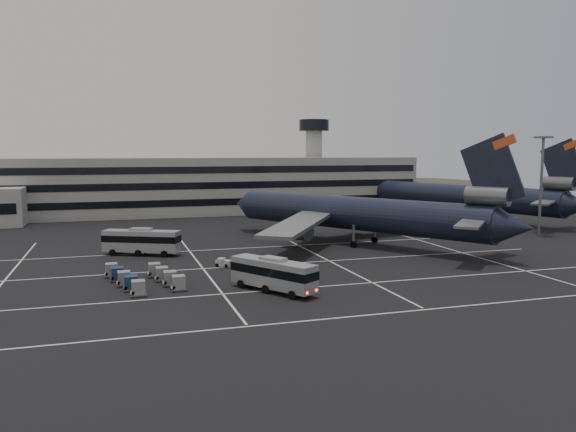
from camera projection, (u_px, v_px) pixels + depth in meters
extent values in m
plane|color=black|center=(254.00, 272.00, 72.61)|extent=(260.00, 260.00, 0.00)
cube|color=silver|center=(311.00, 320.00, 51.75)|extent=(90.00, 0.25, 0.01)
cube|color=silver|center=(275.00, 290.00, 63.13)|extent=(90.00, 0.25, 0.01)
cube|color=silver|center=(247.00, 266.00, 76.41)|extent=(90.00, 0.25, 0.01)
cube|color=silver|center=(227.00, 249.00, 89.68)|extent=(90.00, 0.25, 0.01)
cube|color=silver|center=(7.00, 277.00, 69.44)|extent=(0.25, 55.00, 0.01)
cube|color=silver|center=(201.00, 266.00, 76.53)|extent=(0.25, 55.00, 0.01)
cube|color=silver|center=(324.00, 258.00, 81.85)|extent=(0.25, 55.00, 0.01)
cube|color=silver|center=(455.00, 250.00, 88.35)|extent=(0.25, 55.00, 0.01)
cube|color=gray|center=(185.00, 186.00, 140.10)|extent=(120.00, 18.00, 14.00)
cube|color=black|center=(190.00, 203.00, 131.92)|extent=(118.00, 0.20, 1.60)
cube|color=black|center=(189.00, 186.00, 131.46)|extent=(118.00, 0.20, 1.60)
cube|color=black|center=(189.00, 170.00, 131.04)|extent=(118.00, 0.20, 1.60)
cylinder|color=gray|center=(314.00, 168.00, 151.88)|extent=(4.40, 4.40, 22.00)
cylinder|color=black|center=(314.00, 125.00, 150.57)|extent=(8.00, 8.00, 3.00)
ellipsoid|color=#38332B|center=(228.00, 218.00, 244.26)|extent=(252.00, 180.00, 44.00)
ellipsoid|color=#38332B|center=(393.00, 203.00, 267.39)|extent=(168.00, 120.00, 24.00)
cylinder|color=slate|center=(541.00, 187.00, 102.95)|extent=(0.50, 0.50, 18.00)
cube|color=slate|center=(544.00, 137.00, 101.91)|extent=(2.40, 2.40, 0.35)
cylinder|color=black|center=(355.00, 213.00, 94.13)|extent=(30.02, 43.77, 5.60)
cone|color=black|center=(245.00, 204.00, 111.19)|extent=(7.13, 6.77, 5.60)
cone|color=black|center=(515.00, 227.00, 76.88)|extent=(6.92, 6.90, 5.04)
cube|color=black|center=(492.00, 173.00, 78.31)|extent=(5.41, 8.32, 10.97)
cube|color=#CD4C1B|center=(504.00, 142.00, 76.85)|extent=(2.17, 3.04, 2.24)
cylinder|color=#595B60|center=(488.00, 196.00, 79.01)|extent=(5.45, 6.52, 2.70)
cube|color=slate|center=(471.00, 223.00, 76.59)|extent=(7.64, 7.50, 0.87)
cube|color=slate|center=(495.00, 218.00, 82.89)|extent=(8.15, 5.55, 0.87)
cube|color=slate|center=(298.00, 224.00, 86.14)|extent=(17.45, 20.99, 1.75)
cylinder|color=#595B60|center=(295.00, 231.00, 90.54)|extent=(5.19, 6.10, 2.70)
cube|color=slate|center=(383.00, 211.00, 104.90)|extent=(22.61, 9.14, 1.75)
cylinder|color=#595B60|center=(361.00, 220.00, 104.80)|extent=(5.19, 6.10, 2.70)
cylinder|color=slate|center=(286.00, 223.00, 104.47)|extent=(0.44, 0.44, 3.00)
cylinder|color=black|center=(286.00, 232.00, 104.66)|extent=(1.00, 1.20, 1.10)
cylinder|color=slate|center=(354.00, 234.00, 90.77)|extent=(0.44, 0.44, 3.00)
cylinder|color=black|center=(353.00, 244.00, 90.96)|extent=(1.00, 1.20, 1.10)
cylinder|color=slate|center=(375.00, 230.00, 95.57)|extent=(0.44, 0.44, 3.00)
cylinder|color=black|center=(375.00, 240.00, 95.76)|extent=(1.00, 1.20, 1.10)
cylinder|color=black|center=(462.00, 197.00, 128.50)|extent=(21.47, 47.07, 5.60)
cone|color=black|center=(378.00, 190.00, 149.28)|extent=(6.79, 6.13, 5.60)
cube|color=black|center=(563.00, 167.00, 109.42)|extent=(3.67, 9.09, 10.97)
cube|color=#CD4C1B|center=(572.00, 145.00, 107.75)|extent=(1.61, 3.23, 2.24)
cylinder|color=#595B60|center=(560.00, 183.00, 110.19)|extent=(4.57, 6.56, 2.70)
cube|color=slate|center=(545.00, 202.00, 108.48)|extent=(8.07, 6.67, 0.87)
cube|color=slate|center=(567.00, 200.00, 113.50)|extent=(7.87, 4.18, 0.87)
cylinder|color=slate|center=(461.00, 210.00, 128.85)|extent=(0.44, 0.44, 3.00)
cylinder|color=black|center=(461.00, 217.00, 129.04)|extent=(0.84, 1.20, 1.10)
cube|color=#9EA1A6|center=(273.00, 274.00, 62.25)|extent=(7.93, 10.57, 2.98)
cube|color=black|center=(273.00, 270.00, 62.21)|extent=(8.01, 10.65, 0.94)
cube|color=#9EA1A6|center=(273.00, 259.00, 62.06)|extent=(2.93, 3.37, 0.35)
cylinder|color=black|center=(292.00, 295.00, 59.02)|extent=(0.78, 0.98, 0.95)
cylinder|color=black|center=(307.00, 291.00, 60.90)|extent=(0.78, 0.98, 0.95)
cylinder|color=black|center=(266.00, 289.00, 61.49)|extent=(0.78, 0.98, 0.95)
cylinder|color=black|center=(280.00, 285.00, 63.37)|extent=(0.78, 0.98, 0.95)
cylinder|color=black|center=(241.00, 284.00, 63.96)|extent=(0.78, 0.98, 0.95)
cylinder|color=black|center=(256.00, 280.00, 65.83)|extent=(0.78, 0.98, 0.95)
cube|color=#FF0C05|center=(307.00, 293.00, 58.24)|extent=(0.25, 0.20, 0.22)
cube|color=#FF0C05|center=(317.00, 290.00, 59.45)|extent=(0.25, 0.20, 0.22)
cube|color=#9EA1A6|center=(142.00, 241.00, 84.26)|extent=(11.52, 7.46, 3.15)
cube|color=black|center=(141.00, 238.00, 84.22)|extent=(11.60, 7.54, 1.00)
cube|color=#9EA1A6|center=(141.00, 229.00, 84.06)|extent=(3.57, 2.90, 0.37)
cylinder|color=black|center=(164.00, 254.00, 82.54)|extent=(1.05, 0.75, 1.01)
cylinder|color=black|center=(171.00, 251.00, 85.12)|extent=(1.05, 0.75, 1.01)
cylinder|color=black|center=(138.00, 253.00, 83.16)|extent=(1.05, 0.75, 1.01)
cylinder|color=black|center=(145.00, 250.00, 85.74)|extent=(1.05, 0.75, 1.01)
cylinder|color=black|center=(113.00, 253.00, 83.79)|extent=(1.05, 0.75, 1.01)
cylinder|color=black|center=(120.00, 249.00, 86.36)|extent=(1.05, 0.75, 1.01)
cube|color=#BBBCB7|center=(224.00, 263.00, 75.95)|extent=(2.19, 2.07, 0.80)
cube|color=#BBBCB7|center=(226.00, 259.00, 75.72)|extent=(1.24, 1.26, 0.44)
cylinder|color=black|center=(226.00, 266.00, 75.26)|extent=(0.51, 0.47, 0.50)
cylinder|color=black|center=(230.00, 265.00, 76.15)|extent=(0.51, 0.47, 0.50)
cylinder|color=black|center=(217.00, 265.00, 75.80)|extent=(0.51, 0.47, 0.50)
cylinder|color=black|center=(221.00, 264.00, 76.70)|extent=(0.51, 0.47, 0.50)
cube|color=#2D2D30|center=(139.00, 294.00, 60.61)|extent=(2.19, 2.38, 0.16)
cylinder|color=black|center=(139.00, 295.00, 60.61)|extent=(0.09, 0.18, 0.18)
cube|color=gray|center=(138.00, 287.00, 60.52)|extent=(1.73, 1.73, 1.46)
cube|color=#2D2D30|center=(179.00, 289.00, 63.01)|extent=(2.19, 2.38, 0.16)
cylinder|color=black|center=(179.00, 289.00, 63.02)|extent=(0.09, 0.18, 0.18)
cube|color=gray|center=(178.00, 282.00, 62.92)|extent=(1.73, 1.73, 1.46)
cube|color=#2D2D30|center=(131.00, 289.00, 62.92)|extent=(2.19, 2.38, 0.16)
cylinder|color=black|center=(131.00, 290.00, 62.92)|extent=(0.09, 0.18, 0.18)
cube|color=navy|center=(131.00, 282.00, 62.82)|extent=(1.73, 1.73, 1.46)
cube|color=#2D2D30|center=(170.00, 284.00, 65.32)|extent=(2.19, 2.38, 0.16)
cylinder|color=black|center=(170.00, 285.00, 65.32)|extent=(0.09, 0.18, 0.18)
cube|color=gray|center=(170.00, 277.00, 65.22)|extent=(1.73, 1.73, 1.46)
cube|color=#2D2D30|center=(124.00, 284.00, 65.22)|extent=(2.19, 2.38, 0.16)
cylinder|color=black|center=(124.00, 285.00, 65.23)|extent=(0.09, 0.18, 0.18)
cube|color=gray|center=(124.00, 278.00, 65.13)|extent=(1.73, 1.73, 1.46)
cube|color=#2D2D30|center=(162.00, 280.00, 67.62)|extent=(2.19, 2.38, 0.16)
cylinder|color=black|center=(162.00, 280.00, 67.63)|extent=(0.09, 0.18, 0.18)
cube|color=gray|center=(162.00, 273.00, 67.53)|extent=(1.73, 1.73, 1.46)
cube|color=#2D2D30|center=(118.00, 280.00, 67.53)|extent=(2.19, 2.38, 0.16)
cylinder|color=black|center=(118.00, 280.00, 67.54)|extent=(0.09, 0.18, 0.18)
cube|color=navy|center=(118.00, 273.00, 67.44)|extent=(1.73, 1.73, 1.46)
cube|color=#2D2D30|center=(155.00, 275.00, 69.93)|extent=(2.19, 2.38, 0.16)
cylinder|color=black|center=(155.00, 276.00, 69.94)|extent=(0.09, 0.18, 0.18)
cube|color=gray|center=(154.00, 269.00, 69.84)|extent=(1.73, 1.73, 1.46)
cube|color=#2D2D30|center=(112.00, 276.00, 69.84)|extent=(2.19, 2.38, 0.16)
cylinder|color=black|center=(112.00, 276.00, 69.84)|extent=(0.09, 0.18, 0.18)
cube|color=gray|center=(112.00, 269.00, 69.74)|extent=(1.73, 1.73, 1.46)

